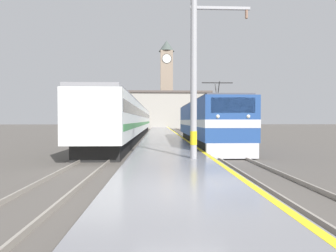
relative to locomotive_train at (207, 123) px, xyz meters
name	(u,v)px	position (x,y,z in m)	size (l,w,h in m)	color
ground_plane	(162,135)	(-3.29, 15.65, -1.84)	(200.00, 200.00, 0.00)	#514C47
platform	(163,136)	(-3.29, 10.65, -1.64)	(3.91, 140.00, 0.42)	slate
rail_track_near	(190,137)	(0.00, 10.65, -1.81)	(2.83, 140.00, 0.16)	#514C47
rail_track_far	(132,138)	(-6.99, 10.65, -1.81)	(2.83, 140.00, 0.16)	#514C47
locomotive_train	(207,123)	(0.00, 0.00, 0.00)	(2.92, 14.63, 4.57)	black
passenger_train	(132,120)	(-6.99, 11.75, 0.23)	(2.92, 40.52, 3.83)	black
catenary_mast	(195,75)	(-2.24, -9.16, 2.21)	(2.62, 0.30, 7.38)	#9E9EA3
clock_tower	(167,81)	(-1.03, 62.28, 12.59)	(4.80, 4.80, 27.25)	gray
station_building	(165,110)	(-2.02, 48.47, 2.95)	(23.90, 7.90, 9.54)	#A8A399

